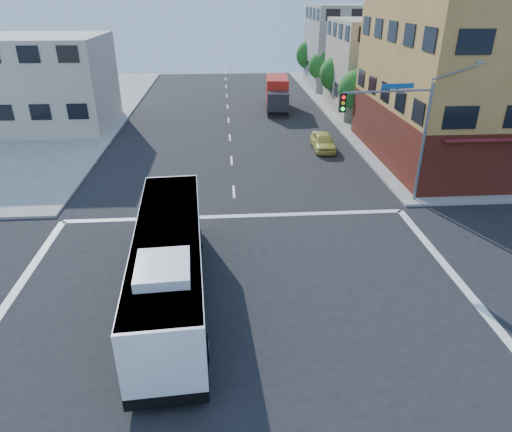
{
  "coord_description": "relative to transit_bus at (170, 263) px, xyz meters",
  "views": [
    {
      "loc": [
        -0.52,
        -13.56,
        11.31
      ],
      "look_at": [
        0.85,
        5.32,
        2.03
      ],
      "focal_mm": 32.0,
      "sensor_mm": 36.0,
      "label": 1
    }
  ],
  "objects": [
    {
      "name": "building_west",
      "position": [
        -14.21,
        27.96,
        2.31
      ],
      "size": [
        12.06,
        10.06,
        8.0
      ],
      "color": "beige",
      "rests_on": "ground"
    },
    {
      "name": "street_tree_b",
      "position": [
        14.71,
        33.9,
        2.05
      ],
      "size": [
        3.8,
        3.8,
        5.79
      ],
      "color": "#3C2615",
      "rests_on": "ground"
    },
    {
      "name": "transit_bus",
      "position": [
        0.0,
        0.0,
        0.0
      ],
      "size": [
        3.26,
        11.88,
        3.48
      ],
      "rotation": [
        0.0,
        0.0,
        0.06
      ],
      "color": "black",
      "rests_on": "ground"
    },
    {
      "name": "street_tree_d",
      "position": [
        14.71,
        49.9,
        2.18
      ],
      "size": [
        4.0,
        4.0,
        6.03
      ],
      "color": "#3C2615",
      "rests_on": "ground"
    },
    {
      "name": "street_tree_a",
      "position": [
        14.71,
        25.9,
        1.89
      ],
      "size": [
        3.6,
        3.6,
        5.53
      ],
      "color": "#3C2615",
      "rests_on": "ground"
    },
    {
      "name": "signal_mast_ne",
      "position": [
        11.89,
        8.6,
        3.28
      ],
      "size": [
        7.91,
        1.13,
        8.07
      ],
      "color": "slate",
      "rests_on": "ground"
    },
    {
      "name": "building_east_far",
      "position": [
        19.79,
        45.96,
        3.31
      ],
      "size": [
        12.06,
        10.06,
        10.0
      ],
      "color": "#969591",
      "rests_on": "ground"
    },
    {
      "name": "box_truck",
      "position": [
        8.05,
        32.97,
        -0.1
      ],
      "size": [
        2.69,
        7.46,
        3.3
      ],
      "rotation": [
        0.0,
        0.0,
        -0.08
      ],
      "color": "#26262B",
      "rests_on": "ground"
    },
    {
      "name": "corner_building_ne",
      "position": [
        22.8,
        16.46,
        4.19
      ],
      "size": [
        18.1,
        15.44,
        14.0
      ],
      "color": "#C19045",
      "rests_on": "ground"
    },
    {
      "name": "street_tree_c",
      "position": [
        14.71,
        41.9,
        1.76
      ],
      "size": [
        3.4,
        3.4,
        5.29
      ],
      "color": "#3C2615",
      "rests_on": "ground"
    },
    {
      "name": "ground",
      "position": [
        2.81,
        -2.02,
        -1.7
      ],
      "size": [
        120.0,
        120.0,
        0.0
      ],
      "primitive_type": "plane",
      "color": "black",
      "rests_on": "ground"
    },
    {
      "name": "building_east_near",
      "position": [
        19.79,
        31.96,
        2.81
      ],
      "size": [
        12.06,
        10.06,
        9.0
      ],
      "color": "#B7A88C",
      "rests_on": "ground"
    },
    {
      "name": "parked_car",
      "position": [
        10.16,
        19.09,
        -1.02
      ],
      "size": [
        1.72,
        4.03,
        1.36
      ],
      "primitive_type": "imported",
      "rotation": [
        0.0,
        0.0,
        -0.03
      ],
      "color": "#DAD057",
      "rests_on": "ground"
    }
  ]
}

